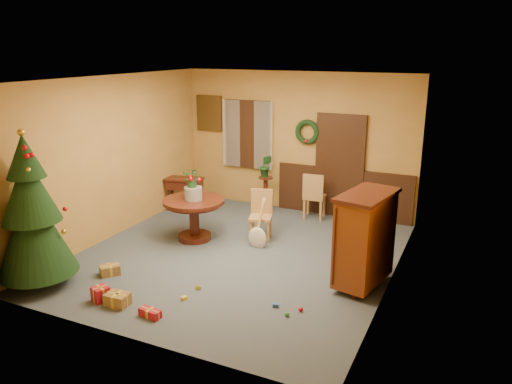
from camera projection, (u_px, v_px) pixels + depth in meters
The scene contains 21 objects.
room_envelope at pixel (305, 160), 10.33m from camera, with size 5.50×5.50×5.50m.
dining_table at pixel (194, 212), 8.92m from camera, with size 1.10×1.10×0.76m.
urn at pixel (193, 193), 8.82m from camera, with size 0.31×0.31×0.23m, color slate.
centerpiece_plant at pixel (193, 177), 8.74m from camera, with size 0.32×0.28×0.35m, color #1E4C23.
chair_near at pixel (261, 213), 9.00m from camera, with size 0.49×0.49×0.90m.
chair_far at pixel (314, 195), 10.00m from camera, with size 0.45×0.45×0.95m.
guitar at pixel (257, 225), 8.61m from camera, with size 0.35×0.16×0.82m, color beige, non-canonical shape.
plant_stand at pixel (266, 191), 10.40m from camera, with size 0.30×0.30×0.77m.
stand_plant at pixel (266, 166), 10.25m from camera, with size 0.26×0.21×0.47m, color #19471E.
christmas_tree at pixel (32, 214), 7.05m from camera, with size 1.12×1.12×2.31m.
writing_desk at pixel (184, 186), 10.57m from camera, with size 0.85×0.55×0.70m.
sideboard at pixel (365, 237), 7.13m from camera, with size 0.78×1.19×1.41m.
gift_a at pixel (117, 299), 6.75m from camera, with size 0.32×0.24×0.17m.
gift_b at pixel (101, 294), 6.86m from camera, with size 0.26×0.26×0.21m.
gift_c at pixel (110, 270), 7.65m from camera, with size 0.34×0.35×0.16m.
gift_d at pixel (150, 313), 6.46m from camera, with size 0.32×0.16×0.11m.
toy_a at pixel (276, 305), 6.71m from camera, with size 0.08×0.05×0.05m, color #284CAD.
toy_b at pixel (287, 314), 6.48m from camera, with size 0.06×0.06×0.06m, color #258A2A.
toy_c at pixel (184, 298), 6.90m from camera, with size 0.08×0.05×0.05m, color gold.
toy_d at pixel (301, 309), 6.60m from camera, with size 0.06×0.06×0.06m, color red.
toy_e at pixel (198, 288), 7.20m from camera, with size 0.08×0.05×0.05m, color gold.
Camera 1 is at (3.54, -6.89, 3.38)m, focal length 35.00 mm.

